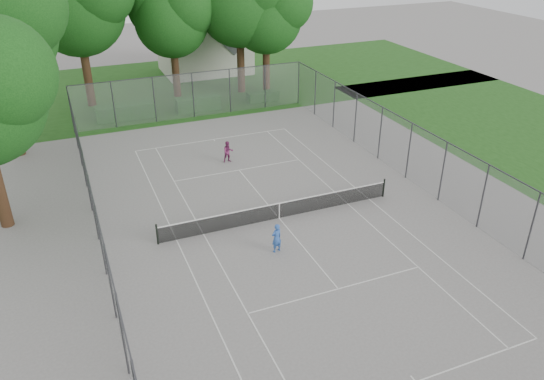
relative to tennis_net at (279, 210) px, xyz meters
name	(u,v)px	position (x,y,z in m)	size (l,w,h in m)	color
ground	(279,218)	(0.00, 0.00, -0.51)	(120.00, 120.00, 0.00)	slate
grass_far	(169,86)	(0.00, 26.00, -0.51)	(60.00, 20.00, 0.00)	#1B4914
court_markings	(279,218)	(0.00, 0.00, -0.50)	(11.03, 23.83, 0.01)	silver
tennis_net	(279,210)	(0.00, 0.00, 0.00)	(12.87, 0.10, 1.10)	black
perimeter_fence	(279,188)	(0.00, 0.00, 1.30)	(18.08, 34.08, 3.52)	#38383D
tree_far_left	(77,0)	(-7.06, 22.96, 7.90)	(8.51, 7.77, 12.24)	#341F13
tree_far_midleft	(172,14)	(0.14, 22.78, 6.43)	(7.03, 6.42, 10.10)	#341F13
tree_far_right	(267,11)	(7.86, 21.04, 6.45)	(7.05, 6.44, 10.14)	#341F13
hedge_left	(126,112)	(-5.03, 18.68, 0.05)	(4.49, 1.35, 1.12)	#1B4D18
hedge_mid	(198,104)	(0.71, 18.38, 0.05)	(3.59, 1.03, 1.13)	#1B4D18
hedge_right	(263,96)	(6.46, 18.70, -0.11)	(2.66, 0.98, 0.80)	#1B4D18
house	(203,29)	(4.63, 29.85, 3.66)	(8.32, 6.45, 10.35)	beige
girl_player	(277,238)	(-1.32, -2.75, 0.23)	(0.54, 0.35, 1.48)	#305DB5
woman_player	(228,152)	(-0.21, 7.84, 0.19)	(0.68, 0.53, 1.41)	#7F2A5D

